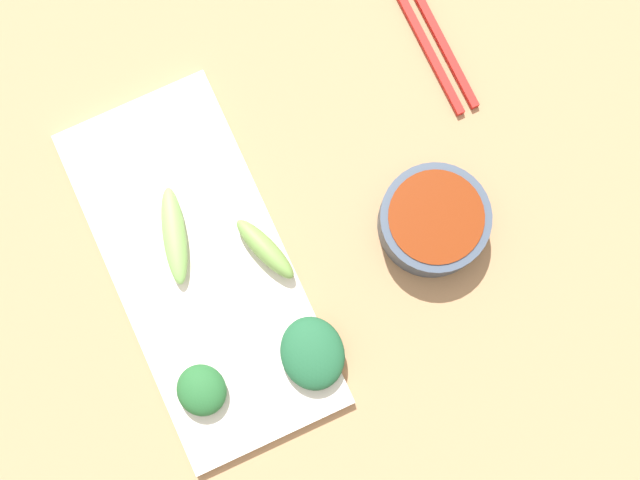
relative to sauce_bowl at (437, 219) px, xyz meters
name	(u,v)px	position (x,y,z in m)	size (l,w,h in m)	color
tabletop	(277,266)	(0.16, -0.03, -0.03)	(2.10, 2.10, 0.02)	#A17953
sauce_bowl	(437,219)	(0.00, 0.00, 0.00)	(0.11, 0.11, 0.04)	#364255
serving_plate	(204,265)	(0.22, -0.06, -0.02)	(0.16, 0.36, 0.01)	silver
broccoli_leafy_0	(318,351)	(0.16, 0.07, 0.00)	(0.06, 0.07, 0.03)	#1D5534
broccoli_stalk_1	(267,248)	(0.16, -0.04, 0.00)	(0.02, 0.08, 0.03)	#719E4B
broccoli_leafy_2	(205,388)	(0.27, 0.05, 0.00)	(0.05, 0.05, 0.03)	#225C2C
broccoli_stalk_3	(178,234)	(0.23, -0.09, 0.00)	(0.02, 0.10, 0.02)	#7AB057
chopsticks	(421,11)	(-0.08, -0.20, -0.02)	(0.03, 0.23, 0.01)	red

